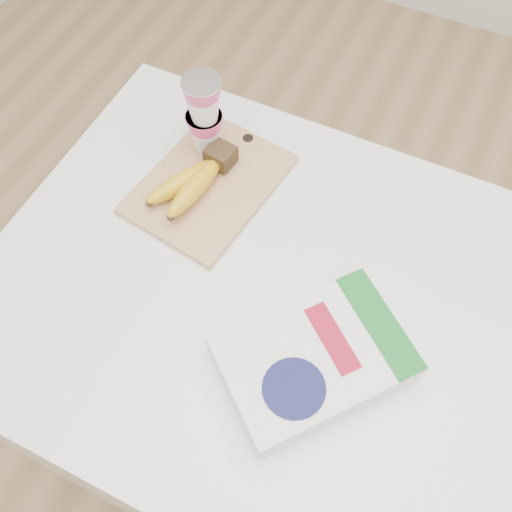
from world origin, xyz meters
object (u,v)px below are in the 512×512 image
Objects in this scene: table at (304,393)px; cereal_box at (314,359)px; bananas at (195,180)px; cutting_board at (209,184)px; yogurt_stack at (204,114)px.

cereal_box is at bearing -77.74° from table.
cutting_board is at bearing 51.66° from bananas.
cereal_box is (0.30, -0.23, 0.02)m from cutting_board.
cereal_box reaches higher than cutting_board.
table is 0.56m from bananas.
cutting_board is at bearing 152.62° from table.
cutting_board is 0.04m from bananas.
yogurt_stack is (-0.02, 0.09, 0.07)m from bananas.
bananas is 0.59× the size of cereal_box.
yogurt_stack reaches higher than cereal_box.
bananas is 0.38m from cereal_box.
bananas is at bearing -175.24° from cereal_box.
cereal_box reaches higher than table.
table is at bearing 141.08° from cereal_box.
bananas is (-0.30, 0.12, 0.46)m from table.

